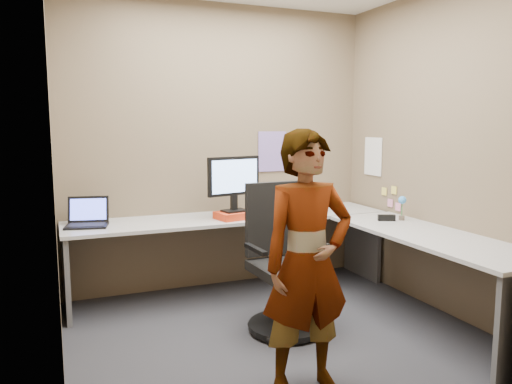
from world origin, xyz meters
name	(u,v)px	position (x,y,z in m)	size (l,w,h in m)	color
ground	(274,332)	(0.00, 0.00, 0.00)	(3.00, 3.00, 0.00)	#29292F
wall_back	(220,147)	(0.00, 1.30, 1.35)	(3.00, 3.00, 0.00)	brown
wall_right	(438,151)	(1.50, 0.00, 1.35)	(2.70, 2.70, 0.00)	brown
wall_left	(53,161)	(-1.50, 0.00, 1.35)	(2.70, 2.70, 0.00)	brown
desk	(303,241)	(0.44, 0.39, 0.59)	(2.98, 2.58, 0.73)	#A2A2A2
paper_ream	(235,215)	(-0.01, 0.85, 0.76)	(0.32, 0.24, 0.06)	red
monitor	(234,179)	(-0.01, 0.87, 1.09)	(0.51, 0.19, 0.49)	black
laptop	(87,219)	(-1.26, 1.02, 0.79)	(0.38, 0.34, 0.24)	black
trackball_mouse	(227,214)	(-0.05, 0.94, 0.76)	(0.12, 0.08, 0.07)	#B7B7BC
origami	(227,217)	(-0.11, 0.78, 0.76)	(0.10, 0.10, 0.06)	white
stapler	(387,218)	(1.19, 0.25, 0.76)	(0.15, 0.04, 0.06)	black
flower	(402,204)	(1.33, 0.23, 0.87)	(0.07, 0.07, 0.22)	brown
calendar_purple	(272,151)	(0.55, 1.29, 1.30)	(0.30, 0.01, 0.40)	#846BB7
calendar_white	(373,156)	(1.49, 0.90, 1.25)	(0.01, 0.28, 0.38)	white
sticky_note_a	(394,190)	(1.49, 0.55, 0.95)	(0.01, 0.07, 0.07)	#F2E059
sticky_note_b	(390,203)	(1.49, 0.60, 0.82)	(0.01, 0.07, 0.07)	pink
sticky_note_c	(398,207)	(1.49, 0.48, 0.80)	(0.01, 0.07, 0.07)	pink
sticky_note_d	(384,191)	(1.49, 0.70, 0.92)	(0.01, 0.07, 0.07)	#F2E059
office_chair	(283,271)	(0.09, 0.06, 0.45)	(0.59, 0.59, 1.10)	black
person	(308,263)	(-0.16, -0.80, 0.77)	(0.56, 0.37, 1.55)	#999399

